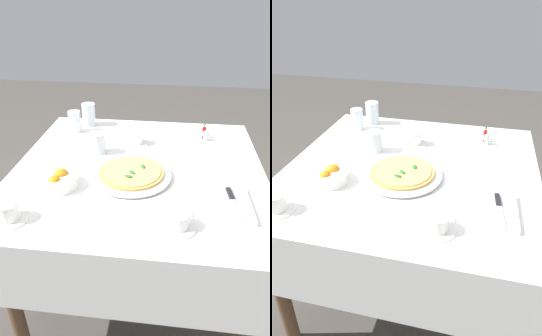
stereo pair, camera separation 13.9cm
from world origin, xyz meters
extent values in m
plane|color=#4C4742|center=(0.00, 0.00, 0.00)|extent=(8.00, 8.00, 0.00)
cube|color=white|center=(0.00, 0.00, 0.73)|extent=(1.09, 1.09, 0.02)
cube|color=white|center=(0.00, -0.54, 0.58)|extent=(1.09, 0.01, 0.28)
cube|color=white|center=(0.00, 0.54, 0.58)|extent=(1.09, 0.01, 0.28)
cube|color=white|center=(-0.54, 0.00, 0.58)|extent=(0.01, 1.09, 0.28)
cube|color=white|center=(0.54, 0.00, 0.58)|extent=(0.01, 1.09, 0.28)
cylinder|color=brown|center=(-0.45, -0.45, 0.36)|extent=(0.06, 0.06, 0.72)
cylinder|color=brown|center=(0.45, -0.45, 0.36)|extent=(0.06, 0.06, 0.72)
cylinder|color=brown|center=(-0.45, 0.45, 0.36)|extent=(0.06, 0.06, 0.72)
cylinder|color=brown|center=(0.45, 0.45, 0.36)|extent=(0.06, 0.06, 0.72)
cylinder|color=white|center=(0.09, -0.02, 0.75)|extent=(0.20, 0.20, 0.01)
cylinder|color=white|center=(0.09, -0.02, 0.76)|extent=(0.33, 0.33, 0.01)
cylinder|color=tan|center=(0.09, -0.02, 0.77)|extent=(0.27, 0.27, 0.01)
cylinder|color=#EAC66B|center=(0.09, -0.02, 0.77)|extent=(0.24, 0.24, 0.00)
ellipsoid|color=#2D7533|center=(0.14, -0.03, 0.78)|extent=(0.03, 0.04, 0.01)
ellipsoid|color=#2D7533|center=(0.11, -0.01, 0.78)|extent=(0.04, 0.04, 0.01)
ellipsoid|color=#2D7533|center=(0.05, 0.03, 0.78)|extent=(0.04, 0.03, 0.01)
cylinder|color=white|center=(0.42, -0.40, 0.75)|extent=(0.13, 0.13, 0.01)
cylinder|color=white|center=(0.42, -0.40, 0.78)|extent=(0.08, 0.08, 0.06)
cylinder|color=black|center=(0.42, -0.40, 0.81)|extent=(0.07, 0.07, 0.00)
cylinder|color=white|center=(-0.23, -0.04, 0.75)|extent=(0.13, 0.13, 0.01)
cylinder|color=white|center=(-0.23, -0.04, 0.78)|extent=(0.08, 0.08, 0.06)
torus|color=white|center=(-0.26, -0.08, 0.78)|extent=(0.02, 0.03, 0.03)
cylinder|color=black|center=(-0.23, -0.04, 0.81)|extent=(0.07, 0.07, 0.00)
cylinder|color=white|center=(0.39, 0.18, 0.75)|extent=(0.13, 0.13, 0.01)
cylinder|color=white|center=(0.39, 0.18, 0.77)|extent=(0.08, 0.08, 0.05)
torus|color=white|center=(0.34, 0.18, 0.78)|extent=(0.04, 0.01, 0.03)
cylinder|color=black|center=(0.39, 0.18, 0.80)|extent=(0.07, 0.07, 0.00)
cylinder|color=white|center=(-0.12, -0.21, 0.79)|extent=(0.08, 0.08, 0.10)
cylinder|color=silver|center=(-0.12, -0.21, 0.77)|extent=(0.07, 0.07, 0.06)
cylinder|color=white|center=(-0.45, -0.33, 0.81)|extent=(0.07, 0.07, 0.13)
cylinder|color=silver|center=(-0.45, -0.33, 0.78)|extent=(0.07, 0.07, 0.08)
cylinder|color=white|center=(-0.35, -0.39, 0.80)|extent=(0.07, 0.07, 0.12)
cylinder|color=silver|center=(-0.35, -0.39, 0.78)|extent=(0.06, 0.06, 0.08)
cube|color=white|center=(0.25, 0.37, 0.75)|extent=(0.22, 0.14, 0.02)
cube|color=silver|center=(0.30, 0.38, 0.77)|extent=(0.12, 0.03, 0.01)
cube|color=black|center=(0.20, 0.37, 0.77)|extent=(0.08, 0.03, 0.01)
cylinder|color=white|center=(0.19, -0.30, 0.77)|extent=(0.15, 0.15, 0.04)
sphere|color=orange|center=(0.22, -0.31, 0.78)|extent=(0.05, 0.05, 0.05)
sphere|color=orange|center=(0.17, -0.29, 0.78)|extent=(0.06, 0.06, 0.06)
cylinder|color=#B7140F|center=(-0.35, 0.30, 0.77)|extent=(0.02, 0.02, 0.05)
cylinder|color=white|center=(-0.35, 0.30, 0.77)|extent=(0.02, 0.02, 0.02)
cone|color=#B7140F|center=(-0.35, 0.30, 0.81)|extent=(0.02, 0.02, 0.02)
cylinder|color=#1E722D|center=(-0.35, 0.30, 0.82)|extent=(0.01, 0.01, 0.01)
cylinder|color=white|center=(-0.32, 0.31, 0.76)|extent=(0.03, 0.03, 0.04)
cylinder|color=white|center=(-0.32, 0.31, 0.76)|extent=(0.02, 0.02, 0.03)
sphere|color=silver|center=(-0.32, 0.31, 0.79)|extent=(0.02, 0.02, 0.02)
cylinder|color=white|center=(-0.38, 0.29, 0.76)|extent=(0.03, 0.03, 0.04)
cylinder|color=#38332D|center=(-0.38, 0.29, 0.76)|extent=(0.02, 0.02, 0.03)
sphere|color=silver|center=(-0.38, 0.29, 0.79)|extent=(0.02, 0.02, 0.02)
camera|label=1|loc=(1.24, 0.14, 1.46)|focal=34.57mm
camera|label=2|loc=(1.21, 0.27, 1.46)|focal=34.57mm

